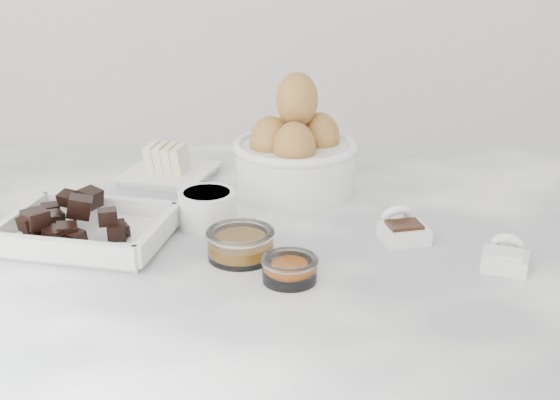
{
  "coord_description": "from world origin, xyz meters",
  "views": [
    {
      "loc": [
        0.04,
        -0.93,
        1.36
      ],
      "look_at": [
        0.02,
        0.03,
        0.98
      ],
      "focal_mm": 50.0,
      "sensor_mm": 36.0,
      "label": 1
    }
  ],
  "objects_px": {
    "butter_plate": "(169,167)",
    "sugar_ramekin": "(207,207)",
    "honey_bowl": "(241,243)",
    "salt_spoon": "(506,257)",
    "chocolate_dish": "(87,225)",
    "vanilla_spoon": "(402,228)",
    "zest_bowl": "(290,268)",
    "egg_bowl": "(295,153)"
  },
  "relations": [
    {
      "from": "butter_plate",
      "to": "sugar_ramekin",
      "type": "bearing_deg",
      "value": -66.21
    },
    {
      "from": "honey_bowl",
      "to": "salt_spoon",
      "type": "height_order",
      "value": "salt_spoon"
    },
    {
      "from": "chocolate_dish",
      "to": "salt_spoon",
      "type": "distance_m",
      "value": 0.52
    },
    {
      "from": "chocolate_dish",
      "to": "sugar_ramekin",
      "type": "height_order",
      "value": "chocolate_dish"
    },
    {
      "from": "vanilla_spoon",
      "to": "honey_bowl",
      "type": "bearing_deg",
      "value": -163.67
    },
    {
      "from": "butter_plate",
      "to": "zest_bowl",
      "type": "relative_size",
      "value": 2.36
    },
    {
      "from": "sugar_ramekin",
      "to": "egg_bowl",
      "type": "bearing_deg",
      "value": 49.34
    },
    {
      "from": "vanilla_spoon",
      "to": "salt_spoon",
      "type": "height_order",
      "value": "vanilla_spoon"
    },
    {
      "from": "butter_plate",
      "to": "egg_bowl",
      "type": "height_order",
      "value": "egg_bowl"
    },
    {
      "from": "butter_plate",
      "to": "honey_bowl",
      "type": "bearing_deg",
      "value": -65.16
    },
    {
      "from": "salt_spoon",
      "to": "sugar_ramekin",
      "type": "bearing_deg",
      "value": 161.72
    },
    {
      "from": "chocolate_dish",
      "to": "sugar_ramekin",
      "type": "relative_size",
      "value": 2.94
    },
    {
      "from": "sugar_ramekin",
      "to": "zest_bowl",
      "type": "distance_m",
      "value": 0.2
    },
    {
      "from": "butter_plate",
      "to": "zest_bowl",
      "type": "height_order",
      "value": "butter_plate"
    },
    {
      "from": "butter_plate",
      "to": "egg_bowl",
      "type": "xyz_separation_m",
      "value": [
        0.2,
        -0.05,
        0.04
      ]
    },
    {
      "from": "butter_plate",
      "to": "sugar_ramekin",
      "type": "relative_size",
      "value": 2.03
    },
    {
      "from": "egg_bowl",
      "to": "salt_spoon",
      "type": "bearing_deg",
      "value": -45.78
    },
    {
      "from": "chocolate_dish",
      "to": "vanilla_spoon",
      "type": "distance_m",
      "value": 0.4
    },
    {
      "from": "salt_spoon",
      "to": "butter_plate",
      "type": "bearing_deg",
      "value": 145.94
    },
    {
      "from": "zest_bowl",
      "to": "salt_spoon",
      "type": "relative_size",
      "value": 0.89
    },
    {
      "from": "zest_bowl",
      "to": "vanilla_spoon",
      "type": "xyz_separation_m",
      "value": [
        0.14,
        0.12,
        -0.0
      ]
    },
    {
      "from": "zest_bowl",
      "to": "salt_spoon",
      "type": "bearing_deg",
      "value": 8.96
    },
    {
      "from": "sugar_ramekin",
      "to": "vanilla_spoon",
      "type": "bearing_deg",
      "value": -9.55
    },
    {
      "from": "chocolate_dish",
      "to": "vanilla_spoon",
      "type": "xyz_separation_m",
      "value": [
        0.4,
        0.02,
        -0.01
      ]
    },
    {
      "from": "sugar_ramekin",
      "to": "salt_spoon",
      "type": "distance_m",
      "value": 0.39
    },
    {
      "from": "egg_bowl",
      "to": "zest_bowl",
      "type": "height_order",
      "value": "egg_bowl"
    },
    {
      "from": "sugar_ramekin",
      "to": "salt_spoon",
      "type": "xyz_separation_m",
      "value": [
        0.37,
        -0.12,
        -0.01
      ]
    },
    {
      "from": "chocolate_dish",
      "to": "egg_bowl",
      "type": "relative_size",
      "value": 1.23
    },
    {
      "from": "chocolate_dish",
      "to": "sugar_ramekin",
      "type": "xyz_separation_m",
      "value": [
        0.15,
        0.06,
        0.0
      ]
    },
    {
      "from": "honey_bowl",
      "to": "salt_spoon",
      "type": "relative_size",
      "value": 1.13
    },
    {
      "from": "egg_bowl",
      "to": "vanilla_spoon",
      "type": "relative_size",
      "value": 2.33
    },
    {
      "from": "honey_bowl",
      "to": "zest_bowl",
      "type": "relative_size",
      "value": 1.27
    },
    {
      "from": "chocolate_dish",
      "to": "butter_plate",
      "type": "relative_size",
      "value": 1.44
    },
    {
      "from": "chocolate_dish",
      "to": "honey_bowl",
      "type": "bearing_deg",
      "value": -12.42
    },
    {
      "from": "vanilla_spoon",
      "to": "butter_plate",
      "type": "bearing_deg",
      "value": 146.2
    },
    {
      "from": "egg_bowl",
      "to": "honey_bowl",
      "type": "xyz_separation_m",
      "value": [
        -0.07,
        -0.24,
        -0.04
      ]
    },
    {
      "from": "salt_spoon",
      "to": "zest_bowl",
      "type": "bearing_deg",
      "value": -171.04
    },
    {
      "from": "vanilla_spoon",
      "to": "salt_spoon",
      "type": "xyz_separation_m",
      "value": [
        0.11,
        -0.08,
        -0.0
      ]
    },
    {
      "from": "zest_bowl",
      "to": "egg_bowl",
      "type": "bearing_deg",
      "value": 88.97
    },
    {
      "from": "zest_bowl",
      "to": "salt_spoon",
      "type": "height_order",
      "value": "salt_spoon"
    },
    {
      "from": "butter_plate",
      "to": "egg_bowl",
      "type": "bearing_deg",
      "value": -12.86
    },
    {
      "from": "egg_bowl",
      "to": "zest_bowl",
      "type": "relative_size",
      "value": 2.78
    }
  ]
}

